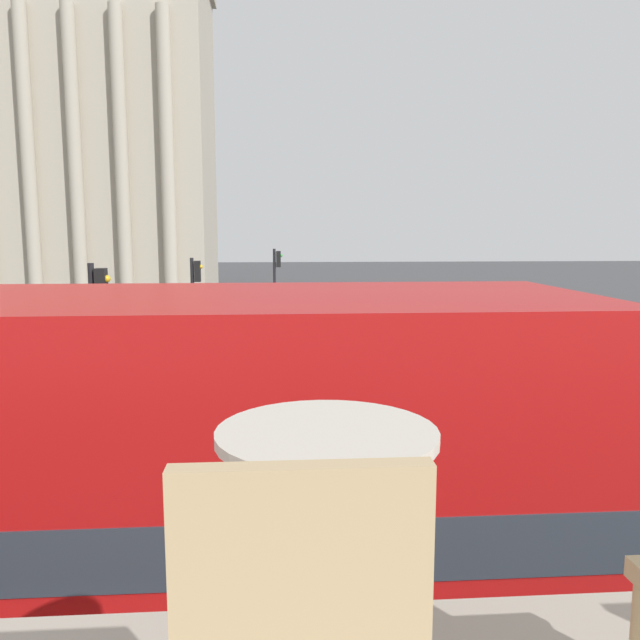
# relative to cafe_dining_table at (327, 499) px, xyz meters

# --- Properties ---
(cafe_dining_table) EXTENTS (0.60, 0.60, 0.73)m
(cafe_dining_table) POSITION_rel_cafe_dining_table_xyz_m (0.00, 0.00, 0.00)
(cafe_dining_table) COLOR #2D2D30
(cafe_dining_table) RESTS_ON cafe_floor_slab
(plaza_building_left) EXTENTS (22.74, 11.22, 22.98)m
(plaza_building_left) POSITION_rel_cafe_dining_table_xyz_m (-15.97, 46.28, 7.50)
(plaza_building_left) COLOR #B2A893
(plaza_building_left) RESTS_ON ground_plane
(traffic_light_near) EXTENTS (0.42, 0.24, 4.13)m
(traffic_light_near) POSITION_rel_cafe_dining_table_xyz_m (-3.54, 10.48, -1.29)
(traffic_light_near) COLOR black
(traffic_light_near) RESTS_ON ground_plane
(traffic_light_mid) EXTENTS (0.42, 0.24, 3.87)m
(traffic_light_mid) POSITION_rel_cafe_dining_table_xyz_m (-2.82, 19.44, -1.44)
(traffic_light_mid) COLOR black
(traffic_light_mid) RESTS_ON ground_plane
(traffic_light_far) EXTENTS (0.42, 0.24, 4.01)m
(traffic_light_far) POSITION_rel_cafe_dining_table_xyz_m (-0.08, 25.74, -1.36)
(traffic_light_far) COLOR black
(traffic_light_far) RESTS_ON ground_plane
(car_maroon) EXTENTS (4.20, 1.93, 1.35)m
(car_maroon) POSITION_rel_cafe_dining_table_xyz_m (-3.73, 15.66, -3.27)
(car_maroon) COLOR black
(car_maroon) RESTS_ON ground_plane
(pedestrian_blue) EXTENTS (0.32, 0.32, 1.70)m
(pedestrian_blue) POSITION_rel_cafe_dining_table_xyz_m (2.14, 16.36, -2.99)
(pedestrian_blue) COLOR #282B33
(pedestrian_blue) RESTS_ON ground_plane
(pedestrian_grey) EXTENTS (0.32, 0.32, 1.64)m
(pedestrian_grey) POSITION_rel_cafe_dining_table_xyz_m (-2.30, 10.49, -3.03)
(pedestrian_grey) COLOR #282B33
(pedestrian_grey) RESTS_ON ground_plane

